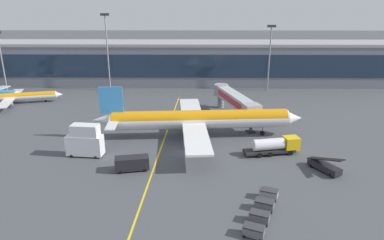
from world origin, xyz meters
name	(u,v)px	position (x,y,z in m)	size (l,w,h in m)	color
ground_plane	(183,152)	(0.00, 0.00, 0.00)	(700.00, 700.00, 0.00)	#47494F
apron_lead_in_line	(161,148)	(-4.50, 2.00, 0.00)	(0.30, 80.00, 0.01)	yellow
terminal_building	(166,63)	(-8.61, 63.87, 7.52)	(181.48, 18.65, 15.00)	slate
main_airliner	(199,119)	(3.17, 8.60, 3.98)	(45.60, 36.35, 11.42)	white
jet_bridge	(234,99)	(12.09, 21.95, 5.00)	(9.54, 23.72, 6.68)	#B2B7BC
fuel_tanker	(275,145)	(17.88, -0.41, 1.75)	(11.08, 4.55, 3.25)	#232326
lavatory_truck	(133,163)	(-8.40, -7.66, 1.42)	(6.14, 3.40, 2.50)	black
catering_lift	(85,141)	(-18.41, -1.72, 3.07)	(7.01, 3.15, 6.30)	white
belt_loader	(324,166)	(24.85, -7.61, 0.99)	(4.62, 6.65, 3.49)	black
baggage_cart_0	(254,231)	(9.81, -25.48, 0.78)	(3.03, 2.43, 1.48)	#595B60
baggage_cart_1	(259,217)	(11.02, -22.52, 0.78)	(3.03, 2.43, 1.48)	#595B60
baggage_cart_2	(264,205)	(12.24, -19.56, 0.78)	(3.03, 2.43, 1.48)	#595B60
baggage_cart_3	(269,194)	(13.46, -16.60, 0.78)	(3.03, 2.43, 1.48)	gray
commuter_jet_near	(13,97)	(-50.71, 34.13, 2.13)	(26.98, 21.83, 6.34)	white
apron_light_mast_0	(107,47)	(-26.69, 51.91, 14.55)	(2.80, 0.50, 25.08)	gray
apron_light_mast_1	(1,55)	(-62.27, 51.91, 11.66)	(2.80, 0.50, 19.50)	gray
apron_light_mast_2	(270,53)	(26.69, 51.91, 12.71)	(2.80, 0.50, 21.53)	gray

